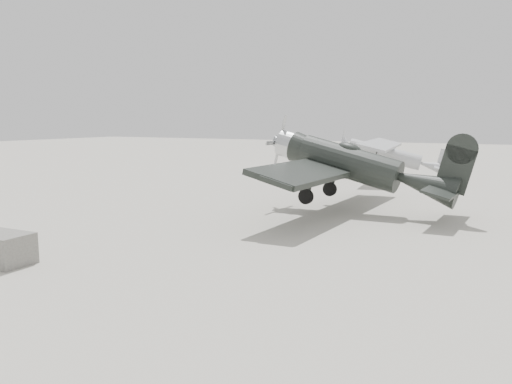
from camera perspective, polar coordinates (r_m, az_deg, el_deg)
ground at (r=17.54m, az=-5.83°, el=-5.60°), size 160.00×160.00×0.00m
lowwing_monoplane at (r=22.75m, az=11.64°, el=2.90°), size 8.93×12.44×4.02m
highwing_monoplane at (r=36.79m, az=14.99°, el=4.46°), size 7.74×10.88×3.08m
equipment_block at (r=16.49m, az=-27.17°, el=-5.75°), size 1.86×1.19×0.91m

